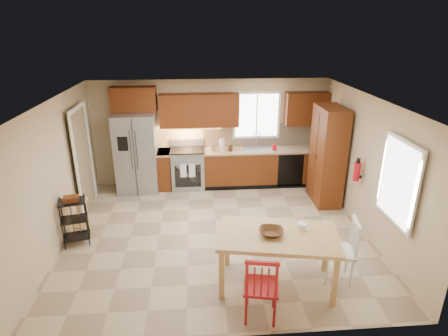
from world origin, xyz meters
TOP-DOWN VIEW (x-y plane):
  - floor at (0.00, 0.00)m, footprint 5.50×5.50m
  - ceiling at (0.00, 0.00)m, footprint 5.50×5.00m
  - wall_back at (0.00, 2.50)m, footprint 5.50×0.02m
  - wall_front at (0.00, -2.50)m, footprint 5.50×0.02m
  - wall_left at (-2.75, 0.00)m, footprint 0.02×5.00m
  - wall_right at (2.75, 0.00)m, footprint 0.02×5.00m
  - refrigerator at (-1.70, 2.12)m, footprint 0.92×0.75m
  - range_stove at (-0.55, 2.19)m, footprint 0.76×0.63m
  - base_cabinet_narrow at (-1.10, 2.20)m, footprint 0.30×0.60m
  - base_cabinet_run at (1.29, 2.20)m, footprint 2.92×0.60m
  - dishwasher at (1.85, 1.91)m, footprint 0.60×0.02m
  - backsplash at (1.29, 2.48)m, footprint 2.92×0.03m
  - upper_over_fridge at (-1.70, 2.33)m, footprint 1.00×0.35m
  - upper_left_block at (-0.25, 2.33)m, footprint 1.80×0.35m
  - upper_right_block at (2.25, 2.33)m, footprint 1.00×0.35m
  - window_back at (1.10, 2.48)m, footprint 1.12×0.04m
  - sink at (1.10, 2.20)m, footprint 0.62×0.46m
  - undercab_glow at (-0.55, 2.30)m, footprint 1.60×0.30m
  - soap_bottle at (1.48, 2.10)m, footprint 0.09×0.09m
  - paper_towel at (0.25, 2.15)m, footprint 0.12×0.12m
  - canister_steel at (0.05, 2.15)m, footprint 0.11×0.11m
  - canister_wood at (0.45, 2.12)m, footprint 0.10×0.10m
  - pantry at (2.43, 1.20)m, footprint 0.50×0.95m
  - fire_extinguisher at (2.63, 0.15)m, footprint 0.12×0.12m
  - window_right at (2.68, -1.15)m, footprint 0.04×1.02m
  - doorway at (-2.67, 1.30)m, footprint 0.04×0.95m
  - dining_table at (0.80, -1.51)m, footprint 1.86×1.26m
  - chair_red at (0.45, -2.16)m, footprint 0.55×0.55m
  - chair_white at (1.75, -1.46)m, footprint 0.55×0.55m
  - table_bowl at (0.69, -1.51)m, footprint 0.40×0.40m
  - table_jar at (1.17, -1.41)m, footprint 0.16×0.16m
  - bar_stool at (-2.50, 0.14)m, footprint 0.45×0.45m
  - utility_cart at (-2.50, -0.15)m, footprint 0.51×0.44m

SIDE VIEW (x-z plane):
  - floor at x=0.00m, z-range 0.00..0.00m
  - bar_stool at x=-2.50m, z-range 0.00..0.73m
  - dining_table at x=0.80m, z-range 0.00..0.83m
  - utility_cart at x=-2.50m, z-range 0.00..0.88m
  - base_cabinet_narrow at x=-1.10m, z-range 0.00..0.90m
  - base_cabinet_run at x=1.29m, z-range 0.00..0.90m
  - dishwasher at x=1.85m, z-range 0.06..0.84m
  - range_stove at x=-0.55m, z-range 0.00..0.92m
  - chair_red at x=0.45m, z-range 0.00..1.00m
  - chair_white at x=1.75m, z-range 0.00..1.00m
  - table_bowl at x=0.69m, z-range 0.80..0.89m
  - sink at x=1.10m, z-range 0.78..0.94m
  - table_jar at x=1.17m, z-range 0.80..0.96m
  - refrigerator at x=-1.70m, z-range 0.00..1.82m
  - canister_wood at x=0.45m, z-range 0.90..1.04m
  - canister_steel at x=0.05m, z-range 0.90..1.08m
  - soap_bottle at x=1.48m, z-range 0.90..1.09m
  - paper_towel at x=0.25m, z-range 0.90..1.18m
  - pantry at x=2.43m, z-range 0.00..2.10m
  - doorway at x=-2.67m, z-range 0.00..2.10m
  - fire_extinguisher at x=2.63m, z-range 0.92..1.28m
  - backsplash at x=1.29m, z-range 0.90..1.45m
  - wall_back at x=0.00m, z-range 0.00..2.50m
  - wall_front at x=0.00m, z-range 0.00..2.50m
  - wall_left at x=-2.75m, z-range 0.00..2.50m
  - wall_right at x=2.75m, z-range 0.00..2.50m
  - undercab_glow at x=-0.55m, z-range 1.43..1.43m
  - window_right at x=2.68m, z-range 0.79..2.11m
  - window_back at x=1.10m, z-range 1.09..2.21m
  - upper_left_block at x=-0.25m, z-range 1.45..2.20m
  - upper_right_block at x=2.25m, z-range 1.45..2.20m
  - upper_over_fridge at x=-1.70m, z-range 1.83..2.38m
  - ceiling at x=0.00m, z-range 2.49..2.51m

